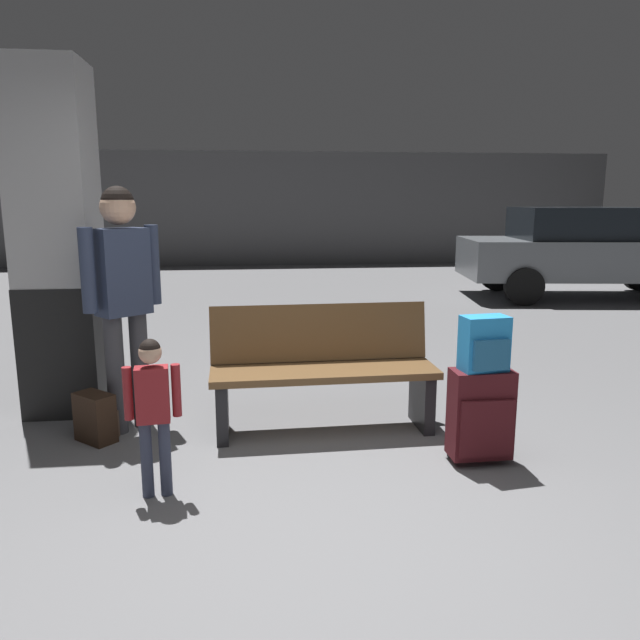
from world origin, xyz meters
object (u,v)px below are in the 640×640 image
object	(u,v)px
structural_pillar	(58,244)
backpack_bright	(485,344)
backpack_dark_floor	(96,418)
parked_car_side	(587,250)
child	(152,401)
bench	(323,369)
adult	(123,283)
suitcase	(481,414)

from	to	relation	value
structural_pillar	backpack_bright	bearing A→B (deg)	-25.33
backpack_dark_floor	parked_car_side	bearing A→B (deg)	39.78
child	parked_car_side	distance (m)	8.89
bench	adult	xyz separation A→B (m)	(-1.39, 0.14, 0.63)
backpack_bright	suitcase	bearing A→B (deg)	151.68
backpack_bright	parked_car_side	world-z (taller)	parked_car_side
parked_car_side	structural_pillar	bearing A→B (deg)	-145.50
bench	parked_car_side	bearing A→B (deg)	47.09
structural_pillar	adult	bearing A→B (deg)	-42.14
child	parked_car_side	xyz separation A→B (m)	(6.15, 6.42, 0.25)
child	backpack_dark_floor	world-z (taller)	child
bench	backpack_bright	size ratio (longest dim) A/B	4.75
bench	suitcase	distance (m)	1.16
structural_pillar	backpack_dark_floor	xyz separation A→B (m)	(0.37, -0.72, -1.14)
adult	backpack_dark_floor	xyz separation A→B (m)	(-0.19, -0.21, -0.90)
structural_pillar	backpack_dark_floor	size ratio (longest dim) A/B	7.74
backpack_dark_floor	structural_pillar	bearing A→B (deg)	117.17
bench	backpack_dark_floor	distance (m)	1.60
structural_pillar	backpack_dark_floor	world-z (taller)	structural_pillar
structural_pillar	backpack_bright	size ratio (longest dim) A/B	7.74
structural_pillar	suitcase	xyz separation A→B (m)	(2.86, -1.35, -0.98)
structural_pillar	child	bearing A→B (deg)	-60.29
suitcase	child	xyz separation A→B (m)	(-1.96, -0.22, 0.24)
backpack_bright	adult	size ratio (longest dim) A/B	0.20
adult	parked_car_side	distance (m)	8.41
child	bench	bearing A→B (deg)	41.53
child	parked_car_side	size ratio (longest dim) A/B	0.21
backpack_bright	child	distance (m)	1.99
structural_pillar	adult	xyz separation A→B (m)	(0.56, -0.51, -0.24)
backpack_bright	backpack_dark_floor	world-z (taller)	backpack_bright
bench	backpack_bright	world-z (taller)	backpack_bright
suitcase	backpack_bright	size ratio (longest dim) A/B	1.78
bench	child	size ratio (longest dim) A/B	1.78
suitcase	adult	distance (m)	2.56
structural_pillar	suitcase	distance (m)	3.31
backpack_bright	parked_car_side	bearing A→B (deg)	55.95
backpack_bright	backpack_dark_floor	xyz separation A→B (m)	(-2.49, 0.64, -0.60)
suitcase	backpack_dark_floor	world-z (taller)	suitcase
bench	parked_car_side	xyz separation A→B (m)	(5.10, 5.49, 0.36)
suitcase	structural_pillar	bearing A→B (deg)	154.67
bench	backpack_dark_floor	bearing A→B (deg)	-177.29
bench	backpack_bright	bearing A→B (deg)	-37.95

